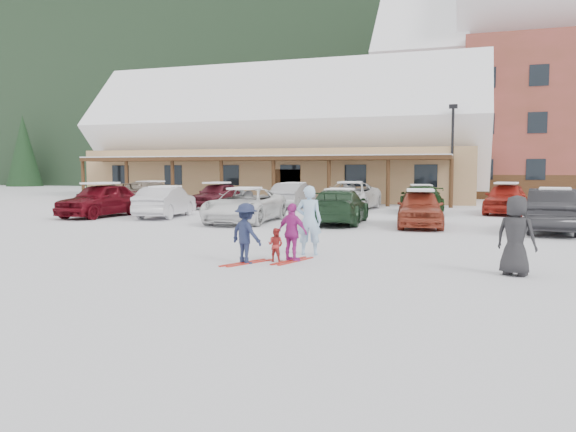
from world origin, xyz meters
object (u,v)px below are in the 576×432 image
(parked_car_4, at_px, (420,208))
(parked_car_1, at_px, (166,202))
(lamp_post, at_px, (452,149))
(bystander_dark, at_px, (516,236))
(parked_car_0, at_px, (101,200))
(parked_car_11, at_px, (421,199))
(adult_skier, at_px, (309,220))
(child_magenta, at_px, (292,232))
(parked_car_5, at_px, (554,210))
(day_lodge, at_px, (283,146))
(parked_car_7, at_px, (151,194))
(parked_car_3, at_px, (340,206))
(parked_car_2, at_px, (245,205))
(parked_car_9, at_px, (294,196))
(parked_car_10, at_px, (350,196))
(child_navy, at_px, (246,233))
(parked_car_8, at_px, (217,195))
(toddler_red, at_px, (276,245))
(parked_car_12, at_px, (506,198))

(parked_car_4, bearing_deg, parked_car_1, 170.24)
(lamp_post, relative_size, bystander_dark, 3.67)
(parked_car_0, relative_size, parked_car_11, 0.96)
(parked_car_11, bearing_deg, adult_skier, 75.40)
(child_magenta, bearing_deg, adult_skier, -76.88)
(adult_skier, relative_size, parked_car_4, 0.43)
(parked_car_5, distance_m, parked_car_11, 9.38)
(day_lodge, relative_size, parked_car_7, 5.68)
(day_lodge, relative_size, parked_car_3, 6.04)
(parked_car_2, height_order, parked_car_9, parked_car_9)
(parked_car_9, distance_m, parked_car_11, 7.20)
(parked_car_11, bearing_deg, bystander_dark, 92.10)
(parked_car_1, bearing_deg, parked_car_5, 166.46)
(parked_car_2, bearing_deg, parked_car_9, 91.57)
(parked_car_9, bearing_deg, parked_car_10, 174.12)
(parked_car_7, bearing_deg, day_lodge, -110.23)
(child_navy, bearing_deg, parked_car_8, -36.78)
(parked_car_3, bearing_deg, parked_car_9, -64.53)
(child_navy, relative_size, bystander_dark, 0.85)
(toddler_red, bearing_deg, child_magenta, -151.97)
(day_lodge, height_order, parked_car_9, day_lodge)
(lamp_post, distance_m, bystander_dark, 23.45)
(parked_car_3, bearing_deg, parked_car_5, 170.61)
(parked_car_7, distance_m, parked_car_9, 8.68)
(parked_car_12, bearing_deg, toddler_red, -100.41)
(parked_car_7, bearing_deg, parked_car_5, 160.87)
(parked_car_7, bearing_deg, bystander_dark, 139.87)
(parked_car_5, bearing_deg, parked_car_1, 2.97)
(lamp_post, relative_size, parked_car_0, 1.32)
(child_magenta, xyz_separation_m, parked_car_8, (-9.79, 16.44, 0.03))
(parked_car_4, bearing_deg, parked_car_11, 88.60)
(child_navy, bearing_deg, parked_car_10, -59.97)
(parked_car_7, height_order, parked_car_11, parked_car_7)
(toddler_red, xyz_separation_m, parked_car_12, (5.98, 17.15, 0.37))
(parked_car_5, bearing_deg, parked_car_3, 1.79)
(day_lodge, relative_size, parked_car_2, 5.67)
(parked_car_12, bearing_deg, parked_car_5, -73.17)
(child_navy, distance_m, parked_car_12, 18.78)
(parked_car_2, xyz_separation_m, parked_car_7, (-9.31, 7.78, 0.03))
(parked_car_4, height_order, parked_car_7, parked_car_7)
(lamp_post, height_order, parked_car_0, lamp_post)
(day_lodge, relative_size, toddler_red, 36.09)
(child_navy, bearing_deg, parked_car_0, -15.29)
(parked_car_3, bearing_deg, parked_car_10, -84.95)
(day_lodge, distance_m, parked_car_0, 19.08)
(lamp_post, relative_size, parked_car_2, 1.19)
(parked_car_5, relative_size, parked_car_10, 0.85)
(day_lodge, height_order, parked_car_1, day_lodge)
(parked_car_7, bearing_deg, toddler_red, 130.81)
(adult_skier, bearing_deg, lamp_post, -108.54)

